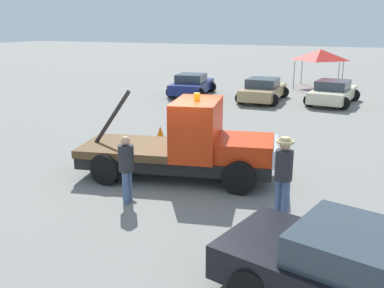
% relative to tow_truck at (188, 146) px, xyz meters
% --- Properties ---
extents(ground_plane, '(160.00, 160.00, 0.00)m').
position_rel_tow_truck_xyz_m(ground_plane, '(-0.34, -0.08, -0.96)').
color(ground_plane, gray).
extents(tow_truck, '(5.89, 3.15, 2.51)m').
position_rel_tow_truck_xyz_m(tow_truck, '(0.00, 0.00, 0.00)').
color(tow_truck, black).
rests_on(tow_truck, ground).
extents(foreground_car, '(5.35, 3.06, 1.34)m').
position_rel_tow_truck_xyz_m(foreground_car, '(5.17, -4.49, -0.31)').
color(foreground_car, black).
rests_on(foreground_car, ground).
extents(person_near_truck, '(0.42, 0.42, 1.88)m').
position_rel_tow_truck_xyz_m(person_near_truck, '(3.05, -1.44, 0.15)').
color(person_near_truck, '#475B84').
rests_on(person_near_truck, ground).
extents(person_at_hood, '(0.38, 0.38, 1.72)m').
position_rel_tow_truck_xyz_m(person_at_hood, '(-0.63, -2.26, 0.03)').
color(person_at_hood, '#475B84').
rests_on(person_at_hood, ground).
extents(parked_car_navy, '(2.84, 4.57, 1.34)m').
position_rel_tow_truck_xyz_m(parked_car_navy, '(-6.05, 13.77, -0.31)').
color(parked_car_navy, navy).
rests_on(parked_car_navy, ground).
extents(parked_car_tan, '(2.54, 4.55, 1.34)m').
position_rel_tow_truck_xyz_m(parked_car_tan, '(-1.39, 13.47, -0.31)').
color(parked_car_tan, tan).
rests_on(parked_car_tan, ground).
extents(parked_car_cream, '(2.72, 4.64, 1.34)m').
position_rel_tow_truck_xyz_m(parked_car_cream, '(2.40, 14.14, -0.31)').
color(parked_car_cream, beige).
rests_on(parked_car_cream, ground).
extents(canopy_tent_red, '(2.97, 2.97, 2.65)m').
position_rel_tow_truck_xyz_m(canopy_tent_red, '(0.73, 20.37, 1.31)').
color(canopy_tent_red, '#9E9EA3').
rests_on(canopy_tent_red, ground).
extents(traffic_cone, '(0.40, 0.40, 0.55)m').
position_rel_tow_truck_xyz_m(traffic_cone, '(-2.71, 3.36, -0.71)').
color(traffic_cone, black).
rests_on(traffic_cone, ground).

